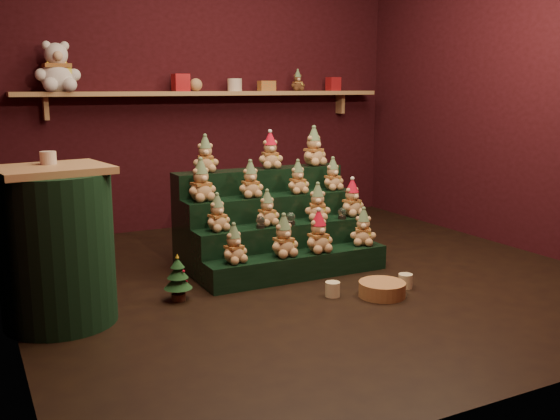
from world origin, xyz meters
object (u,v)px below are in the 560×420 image
snow_globe_b (291,218)px  wicker_basket (382,289)px  side_table (57,247)px  brown_bear (298,81)px  riser_tier_front (298,266)px  mug_left (333,289)px  mini_christmas_tree (178,278)px  white_bear (56,60)px  snow_globe_c (342,213)px  mug_right (405,281)px  snow_globe_a (261,222)px

snow_globe_b → wicker_basket: size_ratio=0.30×
side_table → brown_bear: (2.66, 1.97, 0.97)m
riser_tier_front → mug_left: size_ratio=14.27×
riser_tier_front → mini_christmas_tree: mini_christmas_tree is taller
white_bear → mini_christmas_tree: bearing=-79.6°
mug_left → white_bear: bearing=119.7°
snow_globe_c → mini_christmas_tree: size_ratio=0.28×
snow_globe_c → mug_left: snow_globe_c is taller
snow_globe_c → riser_tier_front: bearing=-161.2°
mug_right → riser_tier_front: bearing=134.8°
riser_tier_front → snow_globe_c: snow_globe_c is taller
side_table → mug_right: size_ratio=9.40×
wicker_basket → mug_right: bearing=15.3°
side_table → mini_christmas_tree: size_ratio=2.96×
wicker_basket → white_bear: white_bear is taller
snow_globe_b → mug_left: 0.72m
riser_tier_front → mug_right: riser_tier_front is taller
white_bear → brown_bear: bearing=-1.1°
brown_bear → snow_globe_c: bearing=-99.4°
snow_globe_c → side_table: side_table is taller
snow_globe_a → mug_left: bearing=-70.0°
mug_right → wicker_basket: 0.26m
mug_left → mug_right: size_ratio=1.00×
mini_christmas_tree → snow_globe_a: bearing=18.5°
mug_right → snow_globe_b: bearing=126.3°
snow_globe_a → mug_right: 1.10m
snow_globe_b → mini_christmas_tree: 1.01m
snow_globe_c → white_bear: 2.73m
snow_globe_a → wicker_basket: bearing=-56.0°
side_table → riser_tier_front: bearing=-4.3°
side_table → mini_christmas_tree: bearing=-4.7°
mini_christmas_tree → wicker_basket: 1.34m
brown_bear → snow_globe_b: bearing=-112.1°
snow_globe_a → snow_globe_c: (0.70, 0.00, -0.00)m
white_bear → brown_bear: white_bear is taller
snow_globe_c → brown_bear: bearing=72.6°
snow_globe_b → snow_globe_a: bearing=180.0°
side_table → brown_bear: bearing=28.0°
white_bear → wicker_basket: bearing=-57.8°
mini_christmas_tree → wicker_basket: bearing=-23.7°
white_bear → snow_globe_c: bearing=-44.4°
wicker_basket → white_bear: bearing=123.3°
mug_right → wicker_basket: bearing=-164.7°
riser_tier_front → snow_globe_a: (-0.23, 0.16, 0.31)m
snow_globe_c → white_bear: (-1.79, 1.69, 1.18)m
snow_globe_a → brown_bear: 2.32m
snow_globe_a → wicker_basket: size_ratio=0.28×
snow_globe_b → white_bear: size_ratio=0.18×
mini_christmas_tree → white_bear: (-0.39, 1.92, 1.43)m
snow_globe_c → mug_left: bearing=-126.9°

